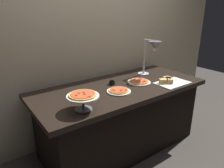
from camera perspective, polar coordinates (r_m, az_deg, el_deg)
The scene contains 9 objects.
ground_plane at distance 2.63m, azimuth 2.10°, elevation -16.33°, with size 8.00×8.00×0.00m, color #38332D.
back_wall at distance 2.55m, azimuth -4.62°, elevation 11.93°, with size 4.40×0.04×2.40m, color #C6B593.
buffet_table at distance 2.42m, azimuth 2.21°, elevation -8.95°, with size 1.90×0.84×0.76m.
heat_lamp at distance 2.54m, azimuth 11.06°, elevation 9.36°, with size 0.15×0.31×0.45m.
pizza_plate_front at distance 2.38m, azimuth 7.42°, elevation 0.66°, with size 0.26×0.26×0.03m.
pizza_plate_center at distance 2.10m, azimuth 1.88°, elevation -1.86°, with size 0.24×0.24×0.03m.
pizza_plate_raised_stand at distance 1.72m, azimuth -7.96°, elevation -3.53°, with size 0.27×0.27×0.15m.
sandwich_platter at distance 2.43m, azimuth 15.57°, elevation 0.65°, with size 0.38×0.25×0.06m.
sauce_cup_near at distance 2.31m, azimuth -0.00°, elevation 0.40°, with size 0.07×0.07×0.04m.
Camera 1 is at (-1.31, -1.66, 1.55)m, focal length 33.44 mm.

